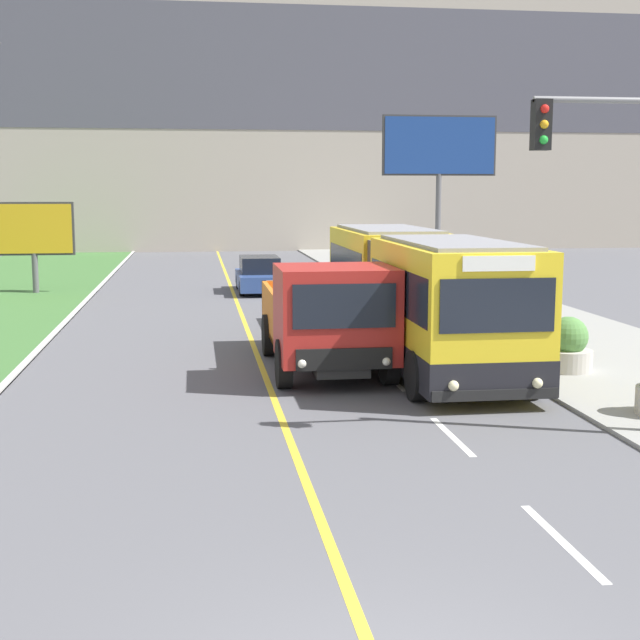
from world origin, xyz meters
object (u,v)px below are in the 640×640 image
(car_distant, at_px, (260,275))
(planter_round_third, at_px, (503,321))
(billboard_large, at_px, (439,153))
(planter_round_second, at_px, (568,347))
(billboard_small, at_px, (33,231))
(city_bus, at_px, (415,293))
(traffic_light_mast, at_px, (621,211))
(dump_truck, at_px, (329,320))

(car_distant, xyz_separation_m, planter_round_third, (5.61, -13.34, -0.07))
(billboard_large, relative_size, planter_round_second, 5.95)
(billboard_small, xyz_separation_m, planter_round_third, (14.61, -14.09, -1.88))
(billboard_large, height_order, billboard_small, billboard_large)
(billboard_large, height_order, planter_round_second, billboard_large)
(city_bus, relative_size, car_distant, 2.89)
(car_distant, distance_m, billboard_large, 9.72)
(city_bus, distance_m, traffic_light_mast, 8.27)
(planter_round_second, bearing_deg, car_distant, 108.19)
(planter_round_second, bearing_deg, billboard_small, 129.04)
(billboard_large, height_order, planter_round_third, billboard_large)
(planter_round_second, height_order, planter_round_third, planter_round_second)
(traffic_light_mast, height_order, billboard_small, traffic_light_mast)
(planter_round_third, bearing_deg, car_distant, 112.83)
(dump_truck, bearing_deg, billboard_small, 117.96)
(billboard_small, xyz_separation_m, planter_round_second, (14.71, -18.14, -1.88))
(car_distant, xyz_separation_m, billboard_small, (-8.99, 0.75, 1.81))
(city_bus, bearing_deg, billboard_small, 127.74)
(dump_truck, relative_size, billboard_large, 0.90)
(city_bus, bearing_deg, planter_round_second, -44.64)
(billboard_small, height_order, planter_round_third, billboard_small)
(city_bus, distance_m, dump_truck, 3.40)
(city_bus, xyz_separation_m, traffic_light_mast, (1.45, -7.83, 2.23))
(dump_truck, distance_m, planter_round_second, 5.44)
(dump_truck, xyz_separation_m, traffic_light_mast, (3.98, -5.58, 2.53))
(billboard_large, distance_m, billboard_small, 17.40)
(city_bus, distance_m, planter_round_second, 4.11)
(billboard_large, xyz_separation_m, billboard_small, (-17.04, -1.34, -3.23))
(traffic_light_mast, bearing_deg, planter_round_second, 74.49)
(car_distant, bearing_deg, billboard_small, 175.22)
(dump_truck, height_order, billboard_small, billboard_small)
(traffic_light_mast, height_order, planter_round_third, traffic_light_mast)
(traffic_light_mast, xyz_separation_m, planter_round_third, (1.30, 9.06, -3.18))
(city_bus, relative_size, billboard_small, 3.39)
(planter_round_third, bearing_deg, billboard_small, 136.04)
(dump_truck, xyz_separation_m, car_distant, (-0.33, 16.82, -0.58))
(billboard_small, distance_m, planter_round_third, 20.38)
(billboard_small, bearing_deg, city_bus, -52.26)
(city_bus, relative_size, dump_truck, 1.88)
(planter_round_third, bearing_deg, billboard_large, 81.05)
(car_distant, bearing_deg, traffic_light_mast, -79.09)
(billboard_large, bearing_deg, traffic_light_mast, -98.65)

